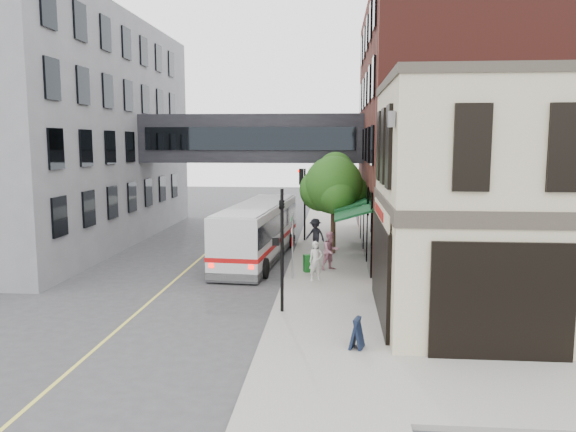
% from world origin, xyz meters
% --- Properties ---
extents(ground, '(120.00, 120.00, 0.00)m').
position_xyz_m(ground, '(0.00, 0.00, 0.00)').
color(ground, '#38383A').
rests_on(ground, ground).
extents(sidewalk_main, '(4.00, 60.00, 0.15)m').
position_xyz_m(sidewalk_main, '(2.00, 14.00, 0.07)').
color(sidewalk_main, gray).
rests_on(sidewalk_main, ground).
extents(corner_building, '(10.19, 8.12, 8.45)m').
position_xyz_m(corner_building, '(8.97, 2.00, 4.21)').
color(corner_building, '#C2B994').
rests_on(corner_building, ground).
extents(brick_building, '(13.76, 18.00, 14.00)m').
position_xyz_m(brick_building, '(9.98, 15.00, 6.99)').
color(brick_building, '#501F19').
rests_on(brick_building, ground).
extents(opposite_building, '(14.00, 24.00, 14.00)m').
position_xyz_m(opposite_building, '(-17.00, 16.00, 7.00)').
color(opposite_building, slate).
rests_on(opposite_building, ground).
extents(skyway_bridge, '(14.00, 3.18, 3.00)m').
position_xyz_m(skyway_bridge, '(-3.00, 18.00, 6.50)').
color(skyway_bridge, black).
rests_on(skyway_bridge, ground).
extents(traffic_signal_near, '(0.44, 0.22, 4.60)m').
position_xyz_m(traffic_signal_near, '(0.37, 2.00, 2.98)').
color(traffic_signal_near, black).
rests_on(traffic_signal_near, sidewalk_main).
extents(traffic_signal_far, '(0.53, 0.28, 4.50)m').
position_xyz_m(traffic_signal_far, '(0.26, 17.00, 3.34)').
color(traffic_signal_far, black).
rests_on(traffic_signal_far, sidewalk_main).
extents(street_sign_pole, '(0.08, 0.75, 3.00)m').
position_xyz_m(street_sign_pole, '(0.39, 7.00, 1.93)').
color(street_sign_pole, gray).
rests_on(street_sign_pole, sidewalk_main).
extents(street_tree, '(3.80, 3.20, 5.60)m').
position_xyz_m(street_tree, '(2.19, 13.22, 3.91)').
color(street_tree, '#382619').
rests_on(street_tree, sidewalk_main).
extents(lane_marking, '(0.12, 40.00, 0.01)m').
position_xyz_m(lane_marking, '(-5.00, 10.00, 0.01)').
color(lane_marking, '#D8CC4C').
rests_on(lane_marking, ground).
extents(bus, '(3.35, 11.16, 2.96)m').
position_xyz_m(bus, '(-1.81, 11.57, 1.66)').
color(bus, silver).
rests_on(bus, ground).
extents(pedestrian_a, '(0.76, 0.64, 1.77)m').
position_xyz_m(pedestrian_a, '(1.46, 6.71, 1.03)').
color(pedestrian_a, silver).
rests_on(pedestrian_a, sidewalk_main).
extents(pedestrian_b, '(1.15, 1.09, 1.87)m').
position_xyz_m(pedestrian_b, '(2.10, 8.87, 1.08)').
color(pedestrian_b, '#C88197').
rests_on(pedestrian_b, sidewalk_main).
extents(pedestrian_c, '(1.38, 1.20, 1.85)m').
position_xyz_m(pedestrian_c, '(1.19, 13.56, 1.07)').
color(pedestrian_c, black).
rests_on(pedestrian_c, sidewalk_main).
extents(newspaper_box, '(0.52, 0.49, 0.83)m').
position_xyz_m(newspaper_box, '(1.05, 8.36, 0.56)').
color(newspaper_box, '#145A1C').
rests_on(newspaper_box, sidewalk_main).
extents(sandwich_board, '(0.47, 0.60, 0.94)m').
position_xyz_m(sandwich_board, '(2.99, -1.50, 0.62)').
color(sandwich_board, black).
rests_on(sandwich_board, sidewalk_main).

